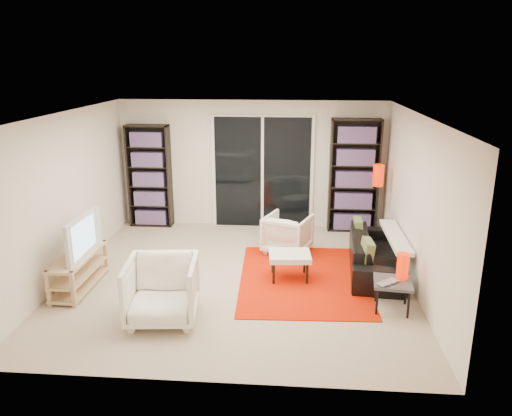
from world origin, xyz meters
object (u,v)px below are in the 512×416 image
Objects in this scene: bookshelf_left at (150,176)px; armchair_back at (287,234)px; bookshelf_right at (354,176)px; ottoman at (290,257)px; floor_lamp at (378,183)px; armchair_front at (162,291)px; side_table at (393,284)px; tv_stand at (79,270)px; sofa at (376,253)px.

armchair_back is (2.66, -1.23, -0.65)m from bookshelf_left.
bookshelf_right is 3.29× the size of ottoman.
armchair_back reaches higher than ottoman.
bookshelf_right is at bearing 121.62° from floor_lamp.
armchair_front is 4.36m from floor_lamp.
armchair_back is 2.36m from side_table.
tv_stand is at bearing 50.01° from armchair_back.
side_table is at bearing -93.39° from floor_lamp.
floor_lamp is (0.35, -0.56, 0.01)m from bookshelf_right.
bookshelf_right is at bearing 9.92° from sofa.
armchair_front is 1.64× the size of side_table.
sofa is 1.55m from floor_lamp.
tv_stand is at bearing -169.68° from ottoman.
bookshelf_right is at bearing 63.70° from ottoman.
bookshelf_left reaches higher than floor_lamp.
armchair_back reaches higher than sofa.
armchair_front is at bearing 126.10° from sofa.
tv_stand reaches higher than side_table.
armchair_back is (-1.36, 0.67, 0.04)m from sofa.
armchair_back reaches higher than side_table.
ottoman is at bearing 111.86° from sofa.
floor_lamp reaches higher than armchair_back.
sofa is at bearing -25.19° from bookshelf_left.
bookshelf_left is 3.61m from ottoman.
side_table is 0.38× the size of floor_lamp.
bookshelf_right reaches higher than ottoman.
tv_stand is 4.29m from side_table.
side_table is at bearing -32.43° from ottoman.
tv_stand is at bearing 107.16° from sofa.
bookshelf_left is 0.93× the size of bookshelf_right.
bookshelf_right reaches higher than side_table.
sofa is 2.22× the size of armchair_front.
tv_stand is 3.31m from armchair_back.
bookshelf_left is at bearing 180.00° from bookshelf_right.
armchair_front is at bearing -139.12° from ottoman.
floor_lamp reaches higher than side_table.
bookshelf_left reaches higher than armchair_back.
bookshelf_right reaches higher than sofa.
ottoman is at bearing 10.32° from tv_stand.
bookshelf_right is 1.85m from armchair_back.
armchair_back reaches higher than tv_stand.
bookshelf_right is at bearing 34.74° from tv_stand.
armchair_front is 2.91m from side_table.
bookshelf_left reaches higher than ottoman.
sofa is 1.52m from armchair_back.
armchair_back is 0.51× the size of floor_lamp.
sofa is at bearing 90.96° from side_table.
bookshelf_left is 1.41× the size of floor_lamp.
floor_lamp is at bearing -2.74° from sofa.
bookshelf_left is at bearing -3.73° from armchair_back.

